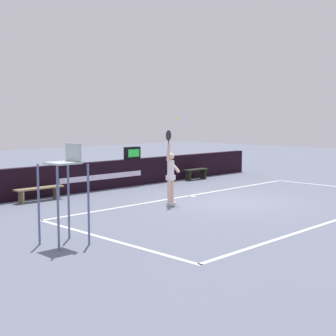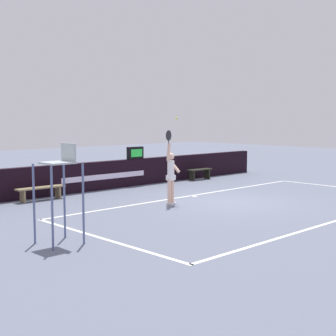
# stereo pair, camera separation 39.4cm
# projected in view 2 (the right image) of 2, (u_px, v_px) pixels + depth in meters

# --- Properties ---
(ground_plane) EXTENTS (60.00, 60.00, 0.00)m
(ground_plane) POSITION_uv_depth(u_px,v_px,m) (229.00, 202.00, 16.20)
(ground_plane) COLOR slate
(court_lines) EXTENTS (12.13, 5.82, 0.00)m
(court_lines) POSITION_uv_depth(u_px,v_px,m) (255.00, 206.00, 15.45)
(court_lines) COLOR white
(court_lines) RESTS_ON ground
(back_wall) EXTENTS (15.55, 0.30, 1.10)m
(back_wall) POSITION_uv_depth(u_px,v_px,m) (129.00, 173.00, 19.93)
(back_wall) COLOR black
(back_wall) RESTS_ON ground
(speed_display) EXTENTS (0.76, 0.20, 0.50)m
(speed_display) POSITION_uv_depth(u_px,v_px,m) (135.00, 153.00, 20.08)
(speed_display) COLOR black
(speed_display) RESTS_ON back_wall
(tennis_player) EXTENTS (0.44, 0.45, 2.41)m
(tennis_player) POSITION_uv_depth(u_px,v_px,m) (171.00, 174.00, 15.62)
(tennis_player) COLOR beige
(tennis_player) RESTS_ON ground
(tennis_ball) EXTENTS (0.07, 0.07, 0.07)m
(tennis_ball) POSITION_uv_depth(u_px,v_px,m) (177.00, 118.00, 15.63)
(tennis_ball) COLOR #CFE635
(umpire_chair) EXTENTS (0.82, 0.82, 2.23)m
(umpire_chair) POSITION_uv_depth(u_px,v_px,m) (60.00, 178.00, 10.70)
(umpire_chair) COLOR slate
(umpire_chair) RESTS_ON ground
(courtside_bench_near) EXTENTS (1.75, 0.37, 0.46)m
(courtside_bench_near) POSITION_uv_depth(u_px,v_px,m) (41.00, 190.00, 16.50)
(courtside_bench_near) COLOR #857350
(courtside_bench_near) RESTS_ON ground
(courtside_bench_far) EXTENTS (1.32, 0.40, 0.48)m
(courtside_bench_far) POSITION_uv_depth(u_px,v_px,m) (200.00, 172.00, 22.06)
(courtside_bench_far) COLOR black
(courtside_bench_far) RESTS_ON ground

